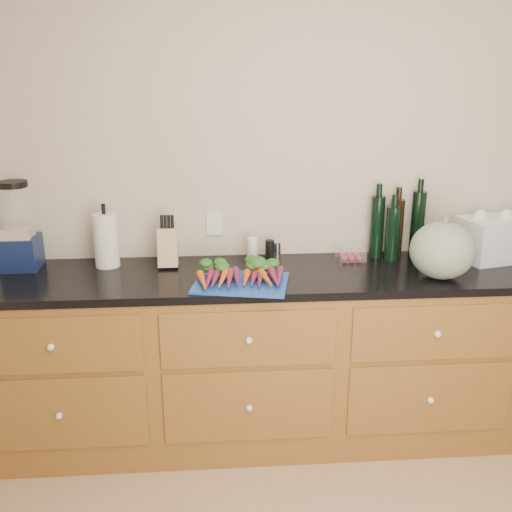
{
  "coord_description": "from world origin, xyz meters",
  "views": [
    {
      "loc": [
        -0.6,
        -1.41,
        1.9
      ],
      "look_at": [
        -0.4,
        1.2,
        1.06
      ],
      "focal_mm": 40.0,
      "sensor_mm": 36.0,
      "label": 1
    }
  ],
  "objects": [
    {
      "name": "canister_chrome",
      "position": [
        -0.27,
        1.48,
        0.99
      ],
      "size": [
        0.05,
        0.05,
        0.11
      ],
      "primitive_type": "cylinder",
      "color": "silver",
      "rests_on": "countertop"
    },
    {
      "name": "squash",
      "position": [
        0.51,
        1.16,
        1.08
      ],
      "size": [
        0.31,
        0.31,
        0.28
      ],
      "primitive_type": "ellipsoid",
      "color": "slate",
      "rests_on": "countertop"
    },
    {
      "name": "knife_block",
      "position": [
        -0.84,
        1.44,
        1.04
      ],
      "size": [
        0.1,
        0.1,
        0.2
      ],
      "primitive_type": "cube",
      "color": "tan",
      "rests_on": "countertop"
    },
    {
      "name": "paper_towel",
      "position": [
        -1.16,
        1.46,
        1.08
      ],
      "size": [
        0.12,
        0.12,
        0.28
      ],
      "primitive_type": "cylinder",
      "color": "white",
      "rests_on": "countertop"
    },
    {
      "name": "cutting_board",
      "position": [
        -0.48,
        1.14,
        0.95
      ],
      "size": [
        0.49,
        0.41,
        0.01
      ],
      "primitive_type": "cube",
      "rotation": [
        0.0,
        0.0,
        -0.2
      ],
      "color": "#1C49A7",
      "rests_on": "countertop"
    },
    {
      "name": "wall_back",
      "position": [
        0.0,
        1.62,
        1.3
      ],
      "size": [
        4.1,
        0.05,
        2.6
      ],
      "primitive_type": "cube",
      "color": "beige",
      "rests_on": "ground"
    },
    {
      "name": "grinder_salt",
      "position": [
        -0.4,
        1.48,
        1.01
      ],
      "size": [
        0.06,
        0.06,
        0.13
      ],
      "primitive_type": "cylinder",
      "color": "white",
      "rests_on": "countertop"
    },
    {
      "name": "carrots",
      "position": [
        -0.48,
        1.18,
        0.98
      ],
      "size": [
        0.4,
        0.3,
        0.06
      ],
      "color": "#DF5B1A",
      "rests_on": "cutting_board"
    },
    {
      "name": "blender_appliance",
      "position": [
        -1.59,
        1.46,
        1.14
      ],
      "size": [
        0.18,
        0.18,
        0.45
      ],
      "color": "#0E1A41",
      "rests_on": "countertop"
    },
    {
      "name": "cabinets",
      "position": [
        0.0,
        1.3,
        0.45
      ],
      "size": [
        3.6,
        0.64,
        0.9
      ],
      "color": "brown",
      "rests_on": "ground"
    },
    {
      "name": "grocery_bag",
      "position": [
        0.88,
        1.42,
        1.05
      ],
      "size": [
        0.36,
        0.32,
        0.23
      ],
      "primitive_type": null,
      "rotation": [
        0.0,
        0.0,
        0.24
      ],
      "color": "white",
      "rests_on": "countertop"
    },
    {
      "name": "countertop",
      "position": [
        0.0,
        1.3,
        0.92
      ],
      "size": [
        3.64,
        0.62,
        0.04
      ],
      "primitive_type": "cube",
      "color": "black",
      "rests_on": "cabinets"
    },
    {
      "name": "tomato_box",
      "position": [
        0.13,
        1.47,
        0.97
      ],
      "size": [
        0.14,
        0.12,
        0.07
      ],
      "primitive_type": "cube",
      "color": "white",
      "rests_on": "countertop"
    },
    {
      "name": "bottles",
      "position": [
        0.39,
        1.51,
        1.1
      ],
      "size": [
        0.3,
        0.15,
        0.36
      ],
      "color": "black",
      "rests_on": "countertop"
    },
    {
      "name": "grinder_pepper",
      "position": [
        -0.31,
        1.48,
        1.0
      ],
      "size": [
        0.05,
        0.05,
        0.12
      ],
      "primitive_type": "cylinder",
      "color": "black",
      "rests_on": "countertop"
    }
  ]
}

